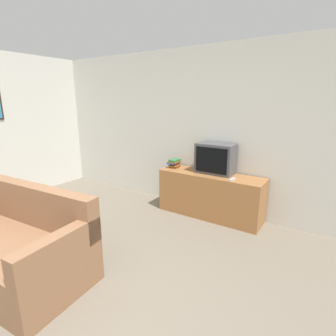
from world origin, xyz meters
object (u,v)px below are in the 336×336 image
object	(u,v)px
tv_stand	(210,195)
television	(215,158)
couch	(12,247)
book_stack	(174,163)
remote_on_stand	(232,179)

from	to	relation	value
tv_stand	television	world-z (taller)	television
couch	book_stack	bearing A→B (deg)	75.19
book_stack	remote_on_stand	distance (m)	1.09
television	couch	xyz separation A→B (m)	(-1.15, -2.53, -0.62)
television	couch	distance (m)	2.85
couch	television	bearing A→B (deg)	60.72
television	couch	world-z (taller)	television
couch	remote_on_stand	size ratio (longest dim) A/B	12.32
television	book_stack	bearing A→B (deg)	-176.70
tv_stand	couch	bearing A→B (deg)	-114.63
television	remote_on_stand	size ratio (longest dim) A/B	3.86
couch	book_stack	world-z (taller)	couch
book_stack	remote_on_stand	world-z (taller)	book_stack
remote_on_stand	tv_stand	bearing A→B (deg)	160.21
television	tv_stand	bearing A→B (deg)	-110.39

